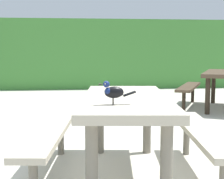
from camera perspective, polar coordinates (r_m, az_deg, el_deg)
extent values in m
plane|color=beige|center=(3.26, -0.31, -14.10)|extent=(60.00, 60.00, 0.00)
cube|color=#428438|center=(11.15, -4.54, 6.01)|extent=(28.00, 2.31, 2.08)
cube|color=#B2A893|center=(3.06, 2.34, -1.82)|extent=(0.96, 1.87, 0.07)
cylinder|color=slate|center=(2.47, -3.46, -12.77)|extent=(0.09, 0.09, 0.67)
cylinder|color=slate|center=(2.49, 9.16, -12.65)|extent=(0.09, 0.09, 0.67)
cylinder|color=slate|center=(3.82, -2.07, -5.76)|extent=(0.09, 0.09, 0.67)
cylinder|color=slate|center=(3.83, 5.94, -5.75)|extent=(0.09, 0.09, 0.67)
cube|color=#B2A893|center=(3.17, -10.54, -6.97)|extent=(0.47, 1.73, 0.05)
cylinder|color=slate|center=(3.84, -8.65, -7.93)|extent=(0.07, 0.07, 0.39)
cube|color=#B2A893|center=(3.22, 14.97, -6.88)|extent=(0.47, 1.73, 0.05)
cylinder|color=slate|center=(3.87, 12.47, -7.87)|extent=(0.07, 0.07, 0.39)
ellipsoid|color=black|center=(2.57, 0.35, -0.48)|extent=(0.15, 0.08, 0.09)
ellipsoid|color=navy|center=(2.56, -0.55, -0.35)|extent=(0.07, 0.06, 0.06)
sphere|color=navy|center=(2.55, -0.97, 0.89)|extent=(0.05, 0.05, 0.05)
sphere|color=#EAE08C|center=(2.53, -1.16, 0.96)|extent=(0.01, 0.01, 0.01)
sphere|color=#EAE08C|center=(2.57, -1.30, 1.05)|extent=(0.01, 0.01, 0.01)
cone|color=black|center=(2.55, -1.88, 0.88)|extent=(0.03, 0.02, 0.02)
cube|color=black|center=(2.60, 2.96, -0.72)|extent=(0.10, 0.04, 0.04)
cylinder|color=#47423D|center=(2.57, 0.25, -2.03)|extent=(0.01, 0.01, 0.05)
cylinder|color=#47423D|center=(2.59, 0.13, -1.94)|extent=(0.01, 0.01, 0.05)
cylinder|color=#2E241A|center=(7.73, 16.74, 0.26)|extent=(0.09, 0.09, 0.67)
cylinder|color=#2E241A|center=(6.34, 15.85, -1.06)|extent=(0.09, 0.09, 0.67)
cube|color=#473828|center=(7.07, 12.85, 0.45)|extent=(1.02, 1.65, 0.05)
cylinder|color=#2E241A|center=(7.73, 13.46, -0.69)|extent=(0.07, 0.07, 0.39)
cylinder|color=#2E241A|center=(6.47, 12.02, -2.05)|extent=(0.07, 0.07, 0.39)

